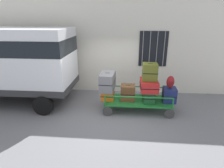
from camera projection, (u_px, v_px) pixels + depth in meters
ground_plane at (111, 112)px, 6.90m from camera, size 40.00×40.00×0.00m
building_wall at (116, 36)px, 8.16m from camera, size 12.00×0.38×5.00m
van at (15, 59)px, 7.20m from camera, size 4.36×2.18×2.92m
luggage_cart at (138, 101)px, 6.99m from camera, size 2.47×1.21×0.39m
cart_railing at (138, 93)px, 6.87m from camera, size 2.37×1.08×0.36m
suitcase_left_bottom at (108, 94)px, 7.03m from camera, size 0.47×0.59×0.38m
suitcase_left_middle at (108, 81)px, 6.84m from camera, size 0.55×0.95×0.64m
suitcase_midleft_bottom at (128, 93)px, 6.89m from camera, size 0.52×0.46×0.58m
suitcase_center_bottom at (148, 95)px, 6.91m from camera, size 0.43×0.84×0.41m
suitcase_center_middle at (149, 85)px, 6.73m from camera, size 0.62×0.87×0.38m
suitcase_center_top at (150, 72)px, 6.57m from camera, size 0.53×0.50×0.60m
suitcase_midright_bottom at (169, 95)px, 6.76m from camera, size 0.48×0.50×0.53m
backpack at (170, 82)px, 6.60m from camera, size 0.27×0.22×0.44m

